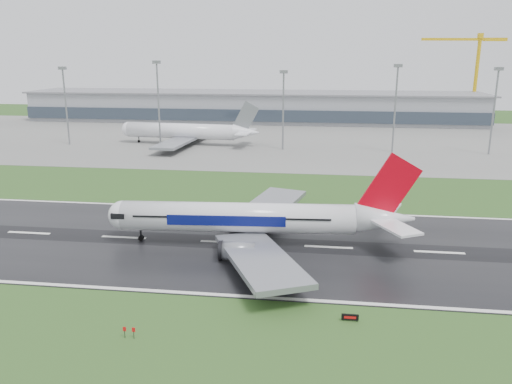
# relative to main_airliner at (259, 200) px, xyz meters

# --- Properties ---
(ground) EXTENTS (520.00, 520.00, 0.00)m
(ground) POSITION_rel_main_airliner_xyz_m (-26.83, -0.41, -8.62)
(ground) COLOR #25481A
(ground) RESTS_ON ground
(runway) EXTENTS (400.00, 45.00, 0.10)m
(runway) POSITION_rel_main_airliner_xyz_m (-26.83, -0.41, -8.57)
(runway) COLOR black
(runway) RESTS_ON ground
(apron) EXTENTS (400.00, 130.00, 0.08)m
(apron) POSITION_rel_main_airliner_xyz_m (-26.83, 124.59, -8.58)
(apron) COLOR slate
(apron) RESTS_ON ground
(terminal) EXTENTS (240.00, 36.00, 15.00)m
(terminal) POSITION_rel_main_airliner_xyz_m (-26.83, 184.59, -1.12)
(terminal) COLOR gray
(terminal) RESTS_ON ground
(main_airliner) EXTENTS (61.40, 58.85, 17.04)m
(main_airliner) POSITION_rel_main_airliner_xyz_m (0.00, 0.00, 0.00)
(main_airliner) COLOR silver
(main_airliner) RESTS_ON runway
(parked_airliner) EXTENTS (63.04, 59.37, 17.15)m
(parked_airliner) POSITION_rel_main_airliner_xyz_m (-42.80, 106.08, 0.04)
(parked_airliner) COLOR silver
(parked_airliner) RESTS_ON apron
(tower_crane) EXTENTS (45.96, 12.51, 45.78)m
(tower_crane) POSITION_rel_main_airliner_xyz_m (91.94, 199.59, 14.27)
(tower_crane) COLOR gold
(tower_crane) RESTS_ON ground
(runway_sign) EXTENTS (2.31, 0.34, 1.04)m
(runway_sign) POSITION_rel_main_airliner_xyz_m (15.83, -27.35, -8.10)
(runway_sign) COLOR black
(runway_sign) RESTS_ON ground
(floodmast_1) EXTENTS (0.64, 0.64, 29.36)m
(floodmast_1) POSITION_rel_main_airliner_xyz_m (-89.39, 99.59, 6.06)
(floodmast_1) COLOR gray
(floodmast_1) RESTS_ON ground
(floodmast_2) EXTENTS (0.64, 0.64, 31.67)m
(floodmast_2) POSITION_rel_main_airliner_xyz_m (-51.51, 99.59, 7.22)
(floodmast_2) COLOR gray
(floodmast_2) RESTS_ON ground
(floodmast_3) EXTENTS (0.64, 0.64, 28.31)m
(floodmast_3) POSITION_rel_main_airliner_xyz_m (-3.43, 99.59, 5.54)
(floodmast_3) COLOR gray
(floodmast_3) RESTS_ON ground
(floodmast_4) EXTENTS (0.64, 0.64, 30.60)m
(floodmast_4) POSITION_rel_main_airliner_xyz_m (37.23, 99.59, 6.68)
(floodmast_4) COLOR gray
(floodmast_4) RESTS_ON ground
(floodmast_5) EXTENTS (0.64, 0.64, 29.64)m
(floodmast_5) POSITION_rel_main_airliner_xyz_m (71.36, 99.59, 6.20)
(floodmast_5) COLOR gray
(floodmast_5) RESTS_ON ground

